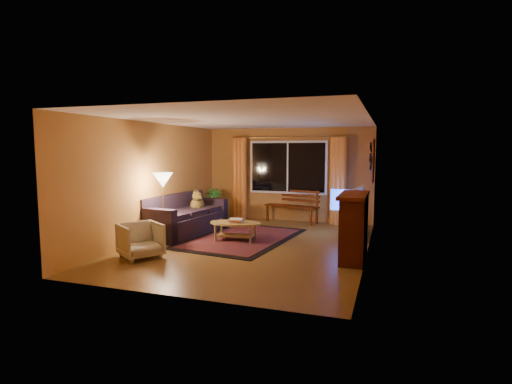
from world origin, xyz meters
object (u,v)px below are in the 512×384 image
(armchair, at_px, (140,239))
(tv_console, at_px, (353,225))
(sofa, at_px, (186,215))
(coffee_table, at_px, (236,232))
(bench, at_px, (292,214))
(floor_lamp, at_px, (164,208))

(armchair, bearing_deg, tv_console, -14.14)
(sofa, relative_size, armchair, 3.19)
(coffee_table, bearing_deg, armchair, -122.22)
(bench, distance_m, sofa, 2.95)
(sofa, height_order, coffee_table, sofa)
(armchair, height_order, floor_lamp, floor_lamp)
(sofa, xyz_separation_m, floor_lamp, (-0.00, -0.91, 0.28))
(floor_lamp, relative_size, coffee_table, 1.31)
(coffee_table, distance_m, tv_console, 2.62)
(coffee_table, xyz_separation_m, tv_console, (2.30, 1.24, 0.05))
(floor_lamp, distance_m, tv_console, 4.12)
(bench, distance_m, tv_console, 2.11)
(sofa, relative_size, floor_lamp, 1.53)
(sofa, bearing_deg, floor_lamp, -82.49)
(bench, height_order, floor_lamp, floor_lamp)
(bench, bearing_deg, coffee_table, -88.08)
(coffee_table, bearing_deg, sofa, 167.34)
(tv_console, bearing_deg, bench, 146.56)
(sofa, xyz_separation_m, coffee_table, (1.34, -0.30, -0.25))
(armchair, height_order, tv_console, armchair)
(armchair, xyz_separation_m, tv_console, (3.42, 3.01, -0.09))
(coffee_table, relative_size, tv_console, 0.90)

